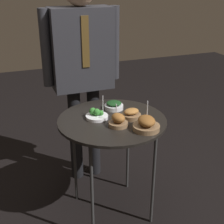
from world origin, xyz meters
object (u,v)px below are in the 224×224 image
bowl_broccoli_front_center (97,115)px  waiter_figure (82,59)px  serving_cart (112,126)px  bowl_roast_back_left (146,124)px  bowl_roast_front_right (119,121)px  bowl_spinach_front_left (114,106)px  bowl_roast_mid_left (131,114)px

bowl_broccoli_front_center → waiter_figure: size_ratio=0.09×
serving_cart → bowl_roast_back_left: bearing=-57.1°
bowl_broccoli_front_center → bowl_roast_front_right: size_ratio=1.15×
serving_cart → bowl_spinach_front_left: (0.07, 0.15, 0.08)m
bowl_roast_mid_left → bowl_roast_front_right: (-0.12, -0.07, 0.01)m
bowl_roast_back_left → waiter_figure: 0.78m
serving_cart → bowl_roast_front_right: 0.14m
serving_cart → waiter_figure: waiter_figure is taller
bowl_broccoli_front_center → bowl_spinach_front_left: bearing=32.7°
serving_cart → bowl_roast_back_left: size_ratio=4.39×
bowl_roast_back_left → bowl_roast_mid_left: size_ratio=1.35×
bowl_broccoli_front_center → waiter_figure: 0.53m
waiter_figure → serving_cart: bearing=-84.7°
bowl_spinach_front_left → bowl_roast_front_right: size_ratio=0.98×
bowl_spinach_front_left → bowl_broccoli_front_center: size_ratio=0.86×
bowl_broccoli_front_center → bowl_roast_back_left: 0.35m
bowl_broccoli_front_center → bowl_roast_back_left: size_ratio=0.90×
bowl_broccoli_front_center → waiter_figure: (0.04, 0.46, 0.26)m
bowl_spinach_front_left → bowl_roast_front_right: 0.27m
bowl_roast_mid_left → bowl_roast_front_right: size_ratio=0.94×
bowl_spinach_front_left → waiter_figure: size_ratio=0.08×
serving_cart → bowl_roast_mid_left: (0.12, -0.03, 0.08)m
bowl_roast_mid_left → waiter_figure: size_ratio=0.08×
bowl_spinach_front_left → bowl_roast_back_left: 0.37m
bowl_roast_mid_left → bowl_roast_back_left: bearing=-84.7°
serving_cart → bowl_broccoli_front_center: 0.13m
bowl_spinach_front_left → bowl_roast_front_right: bowl_roast_front_right is taller
bowl_roast_mid_left → waiter_figure: 0.62m
serving_cart → bowl_roast_front_right: (0.00, -0.11, 0.09)m
bowl_spinach_front_left → waiter_figure: waiter_figure is taller
bowl_broccoli_front_center → bowl_roast_back_left: (0.23, -0.26, 0.01)m
serving_cart → bowl_spinach_front_left: 0.18m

